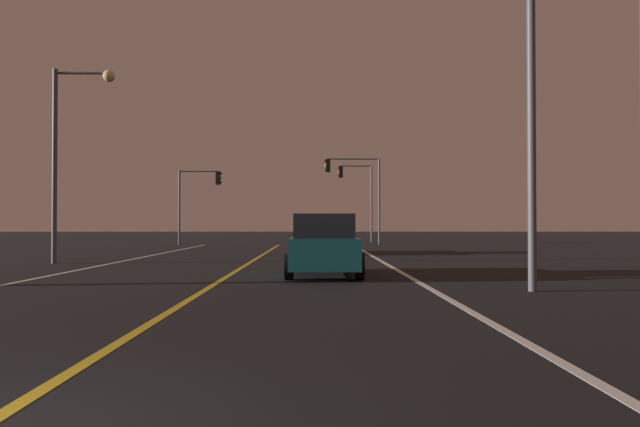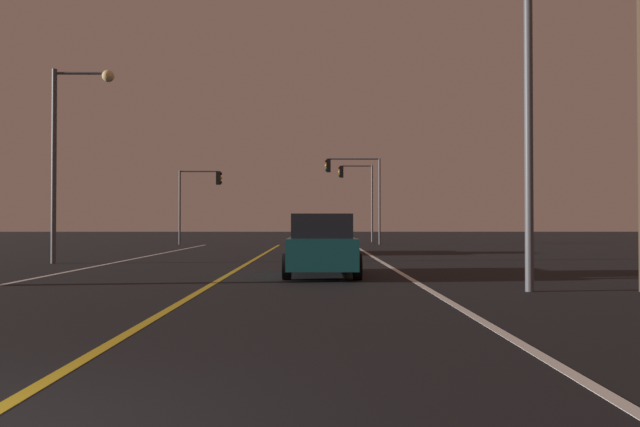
% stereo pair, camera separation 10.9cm
% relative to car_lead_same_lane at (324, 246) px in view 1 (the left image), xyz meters
% --- Properties ---
extents(lane_edge_right, '(0.16, 43.10, 0.01)m').
position_rel_car_lead_same_lane_xyz_m(lane_edge_right, '(2.31, 2.34, -0.82)').
color(lane_edge_right, silver).
rests_on(lane_edge_right, ground).
extents(lane_edge_left, '(0.16, 43.10, 0.01)m').
position_rel_car_lead_same_lane_xyz_m(lane_edge_left, '(-7.56, 2.34, -0.82)').
color(lane_edge_left, silver).
rests_on(lane_edge_left, ground).
extents(lane_center_divider, '(0.16, 43.10, 0.01)m').
position_rel_car_lead_same_lane_xyz_m(lane_center_divider, '(-2.62, 2.34, -0.82)').
color(lane_center_divider, gold).
rests_on(lane_center_divider, ground).
extents(car_lead_same_lane, '(2.02, 4.30, 1.70)m').
position_rel_car_lead_same_lane_xyz_m(car_lead_same_lane, '(0.00, 0.00, 0.00)').
color(car_lead_same_lane, black).
rests_on(car_lead_same_lane, ground).
extents(car_ahead_far, '(2.02, 4.30, 1.70)m').
position_rel_car_lead_same_lane_xyz_m(car_ahead_far, '(0.13, 12.34, 0.00)').
color(car_ahead_far, black).
rests_on(car_ahead_far, ground).
extents(traffic_light_near_right, '(3.79, 0.36, 5.87)m').
position_rel_car_lead_same_lane_xyz_m(traffic_light_near_right, '(2.41, 24.39, 3.55)').
color(traffic_light_near_right, '#4C4C51').
rests_on(traffic_light_near_right, ground).
extents(traffic_light_near_left, '(2.94, 0.36, 5.01)m').
position_rel_car_lead_same_lane_xyz_m(traffic_light_near_left, '(-7.98, 24.39, 2.92)').
color(traffic_light_near_left, '#4C4C51').
rests_on(traffic_light_near_left, ground).
extents(traffic_light_far_right, '(2.68, 0.36, 5.91)m').
position_rel_car_lead_same_lane_xyz_m(traffic_light_far_right, '(2.96, 29.89, 3.51)').
color(traffic_light_far_right, '#4C4C51').
rests_on(traffic_light_far_right, ground).
extents(street_lamp_right_near, '(2.69, 0.44, 7.28)m').
position_rel_car_lead_same_lane_xyz_m(street_lamp_right_near, '(3.71, -3.94, 3.90)').
color(street_lamp_right_near, '#4C4C51').
rests_on(street_lamp_right_near, ground).
extents(street_lamp_left_mid, '(2.25, 0.44, 7.03)m').
position_rel_car_lead_same_lane_xyz_m(street_lamp_left_mid, '(-9.07, 5.15, 3.73)').
color(street_lamp_left_mid, '#4C4C51').
rests_on(street_lamp_left_mid, ground).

